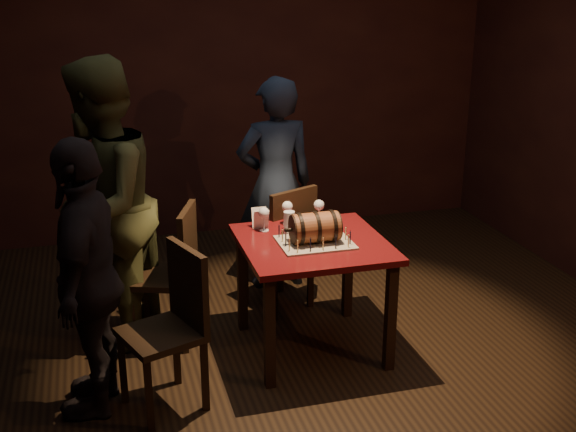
{
  "coord_description": "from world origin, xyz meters",
  "views": [
    {
      "loc": [
        -1.15,
        -3.91,
        2.36
      ],
      "look_at": [
        -0.05,
        0.05,
        0.95
      ],
      "focal_mm": 45.0,
      "sensor_mm": 36.0,
      "label": 1
    }
  ],
  "objects_px": {
    "person_left_front": "(88,278)",
    "wine_glass_mid": "(287,208)",
    "chair_left_front": "(173,319)",
    "person_left_rear": "(102,208)",
    "chair_left_rear": "(174,268)",
    "person_back": "(275,184)",
    "pub_table": "(313,257)",
    "barrel_cake": "(315,227)",
    "wine_glass_left": "(264,214)",
    "chair_back": "(285,242)",
    "wine_glass_right": "(319,206)",
    "pint_of_ale": "(289,223)"
  },
  "relations": [
    {
      "from": "barrel_cake",
      "to": "chair_back",
      "type": "height_order",
      "value": "barrel_cake"
    },
    {
      "from": "wine_glass_left",
      "to": "chair_left_rear",
      "type": "bearing_deg",
      "value": 171.58
    },
    {
      "from": "chair_left_front",
      "to": "chair_back",
      "type": "bearing_deg",
      "value": 47.37
    },
    {
      "from": "pub_table",
      "to": "chair_left_front",
      "type": "relative_size",
      "value": 0.97
    },
    {
      "from": "person_left_rear",
      "to": "wine_glass_left",
      "type": "bearing_deg",
      "value": 104.08
    },
    {
      "from": "person_left_rear",
      "to": "person_left_front",
      "type": "height_order",
      "value": "person_left_rear"
    },
    {
      "from": "chair_back",
      "to": "wine_glass_right",
      "type": "bearing_deg",
      "value": -61.06
    },
    {
      "from": "pub_table",
      "to": "wine_glass_left",
      "type": "relative_size",
      "value": 5.59
    },
    {
      "from": "wine_glass_mid",
      "to": "pint_of_ale",
      "type": "relative_size",
      "value": 1.07
    },
    {
      "from": "wine_glass_left",
      "to": "chair_back",
      "type": "distance_m",
      "value": 0.54
    },
    {
      "from": "wine_glass_right",
      "to": "chair_back",
      "type": "relative_size",
      "value": 0.17
    },
    {
      "from": "person_left_front",
      "to": "person_back",
      "type": "bearing_deg",
      "value": 148.04
    },
    {
      "from": "wine_glass_mid",
      "to": "person_back",
      "type": "xyz_separation_m",
      "value": [
        0.1,
        0.71,
        -0.05
      ]
    },
    {
      "from": "pint_of_ale",
      "to": "person_left_rear",
      "type": "relative_size",
      "value": 0.08
    },
    {
      "from": "wine_glass_right",
      "to": "pub_table",
      "type": "bearing_deg",
      "value": -113.72
    },
    {
      "from": "barrel_cake",
      "to": "wine_glass_right",
      "type": "height_order",
      "value": "barrel_cake"
    },
    {
      "from": "chair_left_front",
      "to": "wine_glass_left",
      "type": "bearing_deg",
      "value": 43.54
    },
    {
      "from": "chair_left_rear",
      "to": "person_left_rear",
      "type": "height_order",
      "value": "person_left_rear"
    },
    {
      "from": "chair_left_front",
      "to": "person_back",
      "type": "xyz_separation_m",
      "value": [
        0.96,
        1.44,
        0.29
      ]
    },
    {
      "from": "pub_table",
      "to": "pint_of_ale",
      "type": "distance_m",
      "value": 0.27
    },
    {
      "from": "wine_glass_mid",
      "to": "wine_glass_right",
      "type": "relative_size",
      "value": 1.0
    },
    {
      "from": "person_back",
      "to": "person_left_rear",
      "type": "xyz_separation_m",
      "value": [
        -1.29,
        -0.62,
        0.12
      ]
    },
    {
      "from": "barrel_cake",
      "to": "person_left_rear",
      "type": "distance_m",
      "value": 1.35
    },
    {
      "from": "wine_glass_mid",
      "to": "chair_left_rear",
      "type": "height_order",
      "value": "chair_left_rear"
    },
    {
      "from": "barrel_cake",
      "to": "chair_left_rear",
      "type": "xyz_separation_m",
      "value": [
        -0.84,
        0.39,
        -0.33
      ]
    },
    {
      "from": "person_left_front",
      "to": "wine_glass_mid",
      "type": "bearing_deg",
      "value": 130.19
    },
    {
      "from": "pub_table",
      "to": "wine_glass_mid",
      "type": "relative_size",
      "value": 5.59
    },
    {
      "from": "wine_glass_mid",
      "to": "chair_left_front",
      "type": "relative_size",
      "value": 0.17
    },
    {
      "from": "pub_table",
      "to": "chair_left_front",
      "type": "distance_m",
      "value": 1.01
    },
    {
      "from": "chair_left_front",
      "to": "person_left_rear",
      "type": "relative_size",
      "value": 0.49
    },
    {
      "from": "chair_left_rear",
      "to": "person_back",
      "type": "distance_m",
      "value": 1.16
    },
    {
      "from": "wine_glass_left",
      "to": "chair_left_front",
      "type": "relative_size",
      "value": 0.17
    },
    {
      "from": "pub_table",
      "to": "wine_glass_right",
      "type": "xyz_separation_m",
      "value": [
        0.14,
        0.32,
        0.23
      ]
    },
    {
      "from": "chair_left_front",
      "to": "person_left_rear",
      "type": "bearing_deg",
      "value": 111.65
    },
    {
      "from": "barrel_cake",
      "to": "chair_left_front",
      "type": "xyz_separation_m",
      "value": [
        -0.93,
        -0.34,
        -0.33
      ]
    },
    {
      "from": "wine_glass_left",
      "to": "person_left_front",
      "type": "distance_m",
      "value": 1.24
    },
    {
      "from": "barrel_cake",
      "to": "person_back",
      "type": "relative_size",
      "value": 0.21
    },
    {
      "from": "wine_glass_left",
      "to": "chair_left_front",
      "type": "distance_m",
      "value": 1.0
    },
    {
      "from": "barrel_cake",
      "to": "wine_glass_left",
      "type": "distance_m",
      "value": 0.39
    },
    {
      "from": "person_back",
      "to": "person_left_rear",
      "type": "height_order",
      "value": "person_left_rear"
    },
    {
      "from": "pub_table",
      "to": "wine_glass_left",
      "type": "distance_m",
      "value": 0.43
    },
    {
      "from": "chair_left_front",
      "to": "person_left_front",
      "type": "height_order",
      "value": "person_left_front"
    },
    {
      "from": "pub_table",
      "to": "wine_glass_left",
      "type": "bearing_deg",
      "value": 134.22
    },
    {
      "from": "wine_glass_mid",
      "to": "pint_of_ale",
      "type": "bearing_deg",
      "value": -101.71
    },
    {
      "from": "chair_left_rear",
      "to": "person_left_front",
      "type": "relative_size",
      "value": 0.59
    },
    {
      "from": "wine_glass_left",
      "to": "wine_glass_mid",
      "type": "distance_m",
      "value": 0.2
    },
    {
      "from": "person_back",
      "to": "pub_table",
      "type": "bearing_deg",
      "value": 86.94
    },
    {
      "from": "wine_glass_mid",
      "to": "chair_left_front",
      "type": "bearing_deg",
      "value": -139.66
    },
    {
      "from": "chair_left_rear",
      "to": "chair_back",
      "type": "bearing_deg",
      "value": 17.49
    },
    {
      "from": "chair_back",
      "to": "chair_left_front",
      "type": "bearing_deg",
      "value": -132.63
    }
  ]
}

